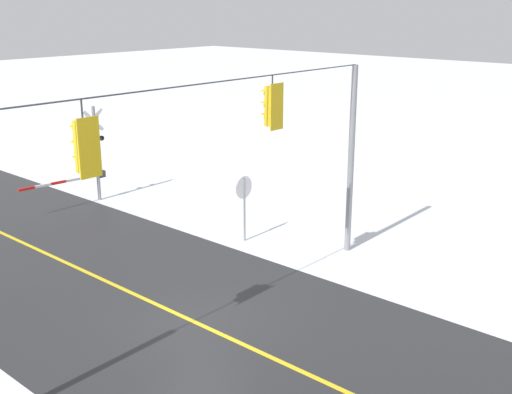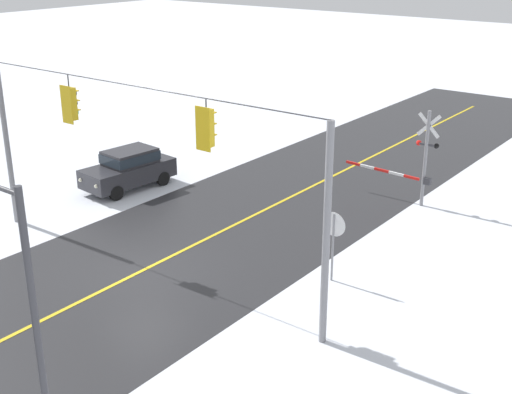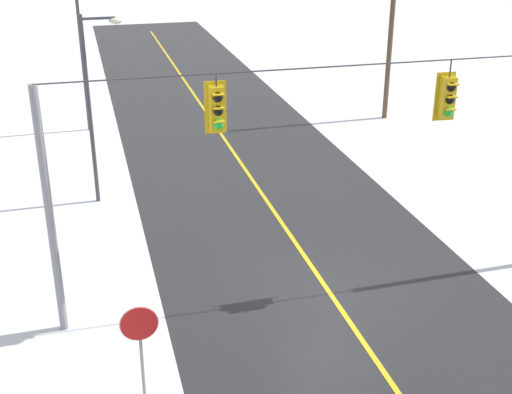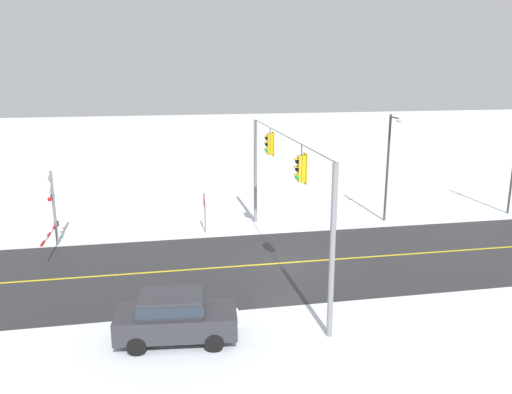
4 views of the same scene
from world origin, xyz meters
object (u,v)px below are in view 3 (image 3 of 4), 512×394
at_px(streetlamp_far, 86,45).
at_px(utility_pole, 391,36).
at_px(stop_sign, 140,333).
at_px(streetlamp_near, 94,93).

distance_m(streetlamp_far, utility_pole, 14.03).
height_order(stop_sign, streetlamp_far, streetlamp_far).
relative_size(streetlamp_far, utility_pole, 0.85).
height_order(streetlamp_near, streetlamp_far, same).
relative_size(streetlamp_near, utility_pole, 0.85).
xyz_separation_m(streetlamp_far, utility_pole, (13.92, -1.70, 0.05)).
xyz_separation_m(stop_sign, streetlamp_far, (-0.25, 19.64, 2.20)).
distance_m(stop_sign, streetlamp_near, 11.32).
bearing_deg(streetlamp_near, stop_sign, -88.72).
bearing_deg(stop_sign, streetlamp_far, 90.72).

